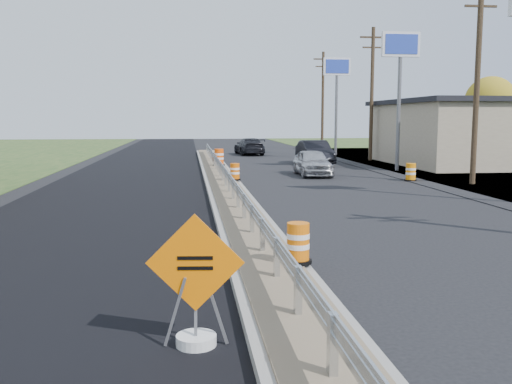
{
  "coord_description": "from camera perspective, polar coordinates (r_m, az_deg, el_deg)",
  "views": [
    {
      "loc": [
        -1.54,
        -15.85,
        3.04
      ],
      "look_at": [
        0.22,
        -0.98,
        1.1
      ],
      "focal_mm": 40.0,
      "sensor_mm": 36.0,
      "label": 1
    }
  ],
  "objects": [
    {
      "name": "car_silver",
      "position": [
        30.59,
        5.67,
        2.96
      ],
      "size": [
        1.7,
        4.13,
        1.4
      ],
      "primitive_type": "imported",
      "rotation": [
        0.0,
        0.0,
        -0.01
      ],
      "color": "#B6B6BB",
      "rests_on": "ground"
    },
    {
      "name": "caution_sign",
      "position": [
        7.81,
        -6.04,
        -11.96
      ],
      "size": [
        1.31,
        0.55,
        1.8
      ],
      "rotation": [
        0.0,
        0.0,
        -0.1
      ],
      "color": "white",
      "rests_on": "ground"
    },
    {
      "name": "tree_far_yellow",
      "position": [
        56.97,
        22.39,
        8.34
      ],
      "size": [
        4.62,
        4.62,
        6.86
      ],
      "color": "#473523",
      "rests_on": "ground"
    },
    {
      "name": "car_dark_mid",
      "position": [
        38.08,
        5.89,
        3.96
      ],
      "size": [
        1.78,
        4.85,
        1.59
      ],
      "primitive_type": "imported",
      "rotation": [
        0.0,
        0.0,
        0.02
      ],
      "color": "black",
      "rests_on": "ground"
    },
    {
      "name": "utility_pole_smid",
      "position": [
        28.13,
        21.26,
        10.75
      ],
      "size": [
        1.9,
        0.26,
        9.4
      ],
      "color": "#473523",
      "rests_on": "ground"
    },
    {
      "name": "guardrail",
      "position": [
        25.0,
        -3.21,
        2.06
      ],
      "size": [
        0.1,
        46.15,
        0.72
      ],
      "color": "silver",
      "rests_on": "median"
    },
    {
      "name": "car_dark_far",
      "position": [
        48.01,
        -0.67,
        4.59
      ],
      "size": [
        2.35,
        4.99,
        1.41
      ],
      "primitive_type": "imported",
      "rotation": [
        0.0,
        0.0,
        3.22
      ],
      "color": "black",
      "rests_on": "ground"
    },
    {
      "name": "barrel_shoulder_mid",
      "position": [
        38.98,
        6.31,
        3.45
      ],
      "size": [
        0.57,
        0.57,
        0.83
      ],
      "color": "black",
      "rests_on": "ground"
    },
    {
      "name": "pylon_sign_north",
      "position": [
        47.53,
        8.09,
        11.45
      ],
      "size": [
        2.2,
        0.3,
        7.9
      ],
      "color": "slate",
      "rests_on": "ground"
    },
    {
      "name": "barrel_median_near",
      "position": [
        11.16,
        4.22,
        -5.2
      ],
      "size": [
        0.54,
        0.54,
        0.8
      ],
      "color": "black",
      "rests_on": "median"
    },
    {
      "name": "pylon_sign_mid",
      "position": [
        34.22,
        14.24,
        12.92
      ],
      "size": [
        2.2,
        0.3,
        7.9
      ],
      "color": "slate",
      "rests_on": "ground"
    },
    {
      "name": "ground",
      "position": [
        16.21,
        -1.19,
        -3.43
      ],
      "size": [
        140.0,
        140.0,
        0.0
      ],
      "primitive_type": "plane",
      "color": "black",
      "rests_on": "ground"
    },
    {
      "name": "median",
      "position": [
        24.08,
        -3.05,
        0.38
      ],
      "size": [
        1.6,
        55.0,
        0.23
      ],
      "color": "gray",
      "rests_on": "ground"
    },
    {
      "name": "utility_pole_nmid",
      "position": [
        41.97,
        11.51,
        9.82
      ],
      "size": [
        1.9,
        0.26,
        9.4
      ],
      "color": "#473523",
      "rests_on": "ground"
    },
    {
      "name": "utility_pole_north",
      "position": [
        56.41,
        6.69,
        9.25
      ],
      "size": [
        1.9,
        0.26,
        9.4
      ],
      "color": "#473523",
      "rests_on": "ground"
    },
    {
      "name": "barrel_median_mid",
      "position": [
        26.04,
        -2.13,
        2.0
      ],
      "size": [
        0.53,
        0.53,
        0.78
      ],
      "color": "black",
      "rests_on": "median"
    },
    {
      "name": "milled_overlay",
      "position": [
        26.18,
        -12.99,
        0.54
      ],
      "size": [
        7.2,
        120.0,
        0.01
      ],
      "primitive_type": "cube",
      "color": "black",
      "rests_on": "ground"
    },
    {
      "name": "barrel_shoulder_near",
      "position": [
        28.75,
        15.21,
        1.88
      ],
      "size": [
        0.59,
        0.59,
        0.87
      ],
      "color": "black",
      "rests_on": "ground"
    },
    {
      "name": "barrel_median_far",
      "position": [
        34.17,
        -3.72,
        3.45
      ],
      "size": [
        0.68,
        0.68,
        1.0
      ],
      "color": "black",
      "rests_on": "median"
    }
  ]
}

